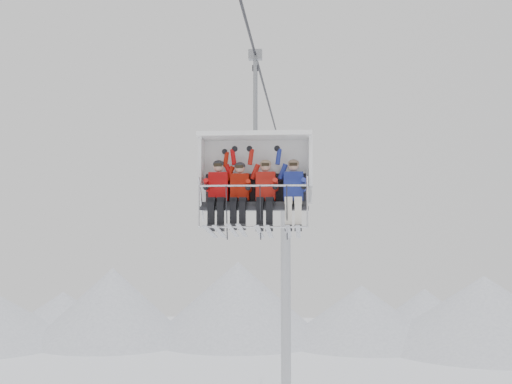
# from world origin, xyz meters

# --- Properties ---
(ridgeline) EXTENTS (72.00, 21.00, 7.00)m
(ridgeline) POSITION_xyz_m (-1.58, 42.05, 2.84)
(ridgeline) COLOR silver
(ridgeline) RESTS_ON ground
(lift_tower_right) EXTENTS (2.00, 1.80, 13.48)m
(lift_tower_right) POSITION_xyz_m (0.00, 22.00, 5.78)
(lift_tower_right) COLOR #ABADB2
(lift_tower_right) RESTS_ON ground
(haul_cable) EXTENTS (0.06, 50.00, 0.06)m
(haul_cable) POSITION_xyz_m (0.00, 0.00, 13.30)
(haul_cable) COLOR #29292E
(haul_cable) RESTS_ON lift_tower_left
(chairlift_carrier) EXTENTS (2.49, 1.17, 3.98)m
(chairlift_carrier) POSITION_xyz_m (0.00, -0.07, 10.70)
(chairlift_carrier) COLOR black
(chairlift_carrier) RESTS_ON haul_cable
(skier_far_left) EXTENTS (0.43, 1.69, 1.68)m
(skier_far_left) POSITION_xyz_m (-0.80, -0.37, 10.23)
(skier_far_left) COLOR #BB0A0B
(skier_far_left) RESTS_ON chairlift_carrier
(skier_center_left) EXTENTS (0.40, 1.69, 1.61)m
(skier_center_left) POSITION_xyz_m (-0.33, -0.38, 10.21)
(skier_center_left) COLOR #A51506
(skier_center_left) RESTS_ON chairlift_carrier
(skier_center_right) EXTENTS (0.43, 1.69, 1.68)m
(skier_center_right) POSITION_xyz_m (0.23, -0.37, 10.23)
(skier_center_right) COLOR red
(skier_center_right) RESTS_ON chairlift_carrier
(skier_far_right) EXTENTS (0.43, 1.69, 1.68)m
(skier_far_right) POSITION_xyz_m (0.84, -0.37, 10.23)
(skier_far_right) COLOR navy
(skier_far_right) RESTS_ON chairlift_carrier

